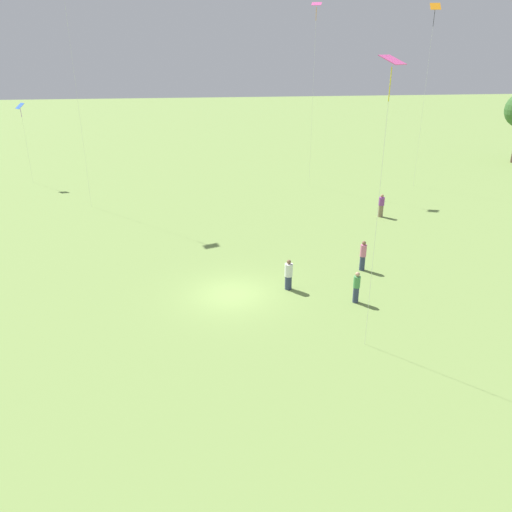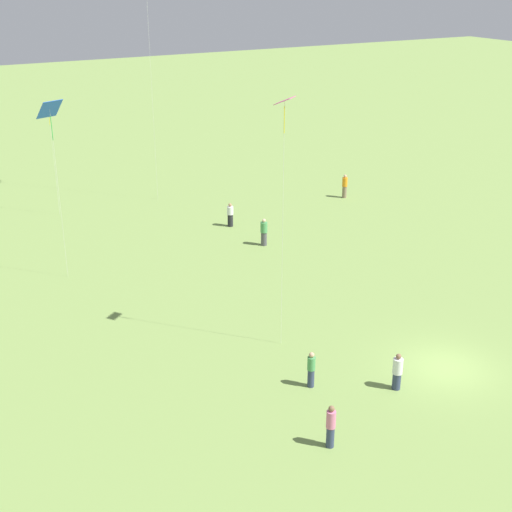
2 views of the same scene
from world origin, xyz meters
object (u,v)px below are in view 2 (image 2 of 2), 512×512
person_1 (264,232)px  person_4 (397,372)px  person_2 (230,215)px  person_6 (331,426)px  person_0 (345,186)px  kite_5 (50,113)px  person_3 (311,369)px  kite_2 (284,115)px  kite_8 (49,116)px

person_1 → person_4: person_1 is taller
person_2 → person_6: (-24.23, 8.11, 0.10)m
person_4 → person_0: bearing=-148.4°
kite_5 → person_2: bearing=-142.7°
person_4 → kite_5: 23.11m
person_1 → person_3: 17.26m
person_2 → kite_2: 20.18m
kite_5 → person_6: bearing=125.3°
person_4 → kite_8: (30.79, 6.76, 6.53)m
person_1 → kite_5: (1.25, 12.83, 8.90)m
kite_2 → kite_5: (13.19, 6.99, -1.50)m
person_1 → kite_5: kite_5 is taller
person_2 → person_3: size_ratio=1.00×
person_3 → kite_2: kite_2 is taller
person_0 → person_6: 32.11m
person_0 → person_6: bearing=136.0°
person_4 → kite_8: 32.19m
person_4 → kite_2: kite_2 is taller
person_0 → kite_5: (-4.67, 23.63, 8.87)m
person_0 → kite_5: bearing=93.9°
person_3 → person_2: bearing=169.4°
person_4 → kite_2: size_ratio=0.14×
person_0 → kite_8: (6.97, 21.04, 6.44)m
person_2 → kite_2: size_ratio=0.14×
person_3 → kite_8: kite_8 is taller
person_2 → person_3: (-20.30, 6.43, 0.03)m
person_2 → kite_2: bearing=67.7°
kite_5 → person_3: bearing=133.0°
person_3 → person_4: bearing=65.1°
person_2 → person_0: bearing=-175.6°
person_0 → person_6: person_0 is taller
person_2 → person_6: 25.55m
kite_8 → person_6: bearing=-90.7°
kite_5 → kite_8: kite_5 is taller
kite_2 → kite_8: bearing=-73.2°
person_1 → kite_8: 17.69m
person_6 → person_1: bearing=-51.8°
person_3 → person_4: (-1.99, -3.20, -0.01)m
person_1 → person_4: bearing=51.1°
kite_2 → kite_5: size_ratio=1.15×
person_4 → kite_5: (19.15, 9.34, 8.95)m
person_4 → kite_2: bearing=-95.9°
person_0 → person_1: 12.32m
kite_2 → kite_5: 15.00m
person_0 → kite_5: 25.67m
person_2 → person_3: person_3 is taller
person_4 → kite_5: bearing=-91.4°
person_0 → person_3: person_0 is taller
person_0 → person_3: (-21.83, 17.48, -0.08)m
person_6 → kite_2: 13.29m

